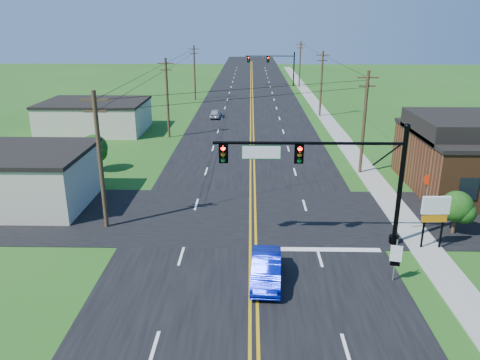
{
  "coord_description": "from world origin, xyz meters",
  "views": [
    {
      "loc": [
        -0.05,
        -18.06,
        13.0
      ],
      "look_at": [
        -0.68,
        10.0,
        3.35
      ],
      "focal_mm": 35.0,
      "sensor_mm": 36.0,
      "label": 1
    }
  ],
  "objects_px": {
    "signal_mast_far": "(273,63)",
    "stop_sign": "(429,183)",
    "blue_car": "(266,270)",
    "route_sign": "(396,257)",
    "signal_mast_main": "(325,169)"
  },
  "relations": [
    {
      "from": "signal_mast_main",
      "to": "signal_mast_far",
      "type": "xyz_separation_m",
      "value": [
        0.1,
        72.0,
        -0.2
      ]
    },
    {
      "from": "blue_car",
      "to": "signal_mast_main",
      "type": "bearing_deg",
      "value": 55.75
    },
    {
      "from": "signal_mast_far",
      "to": "signal_mast_main",
      "type": "bearing_deg",
      "value": -90.08
    },
    {
      "from": "signal_mast_main",
      "to": "stop_sign",
      "type": "xyz_separation_m",
      "value": [
        8.66,
        6.37,
        -3.03
      ]
    },
    {
      "from": "signal_mast_far",
      "to": "stop_sign",
      "type": "distance_m",
      "value": 66.25
    },
    {
      "from": "blue_car",
      "to": "stop_sign",
      "type": "relative_size",
      "value": 1.81
    },
    {
      "from": "signal_mast_far",
      "to": "route_sign",
      "type": "relative_size",
      "value": 4.59
    },
    {
      "from": "route_sign",
      "to": "stop_sign",
      "type": "height_order",
      "value": "route_sign"
    },
    {
      "from": "signal_mast_far",
      "to": "route_sign",
      "type": "xyz_separation_m",
      "value": [
        3.06,
        -76.4,
        -3.15
      ]
    },
    {
      "from": "blue_car",
      "to": "route_sign",
      "type": "height_order",
      "value": "route_sign"
    },
    {
      "from": "signal_mast_main",
      "to": "signal_mast_far",
      "type": "height_order",
      "value": "same"
    },
    {
      "from": "signal_mast_main",
      "to": "stop_sign",
      "type": "distance_m",
      "value": 11.17
    },
    {
      "from": "signal_mast_far",
      "to": "stop_sign",
      "type": "relative_size",
      "value": 4.6
    },
    {
      "from": "signal_mast_main",
      "to": "signal_mast_far",
      "type": "relative_size",
      "value": 1.03
    },
    {
      "from": "signal_mast_far",
      "to": "stop_sign",
      "type": "bearing_deg",
      "value": -82.57
    }
  ]
}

